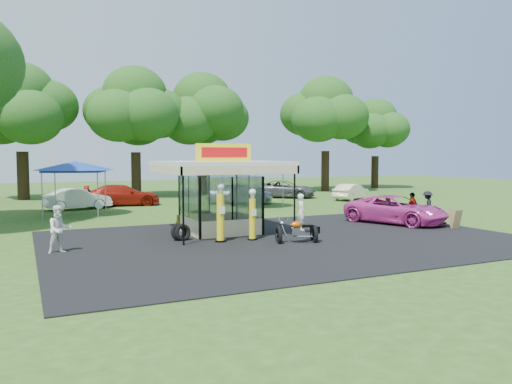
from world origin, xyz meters
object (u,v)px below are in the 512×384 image
motorcycle (300,223)px  kiosk_car (205,218)px  spectator_east_b (412,207)px  pink_sedan (396,210)px  bg_car_d (285,189)px  spectator_east_a (427,206)px  spectator_west (59,229)px  bg_car_c (240,193)px  a_frame_sign (455,219)px  bg_car_a (78,199)px  bg_car_b (123,195)px  bg_car_e (351,192)px  gas_pump_right (252,216)px  tent_east (253,165)px  gas_station_kiosk (220,195)px  tent_west (75,166)px  gas_pump_left (220,214)px

motorcycle → kiosk_car: size_ratio=0.76×
spectator_east_b → pink_sedan: bearing=-16.6°
motorcycle → bg_car_d: motorcycle is taller
motorcycle → spectator_east_a: (10.45, 3.58, -0.01)m
spectator_west → bg_car_c: (13.92, 15.33, -0.04)m
a_frame_sign → bg_car_a: bearing=127.2°
spectator_east_a → bg_car_b: spectator_east_a is taller
a_frame_sign → bg_car_e: size_ratio=0.23×
gas_pump_right → bg_car_c: gas_pump_right is taller
motorcycle → bg_car_a: 19.40m
pink_sedan → bg_car_a: bearing=114.1°
gas_pump_right → spectator_east_b: gas_pump_right is taller
motorcycle → bg_car_a: size_ratio=0.49×
pink_sedan → bg_car_a: (-14.66, 15.06, -0.04)m
spectator_east_a → tent_east: bearing=-106.0°
gas_station_kiosk → gas_pump_right: bearing=-79.0°
kiosk_car → bg_car_d: size_ratio=0.52×
gas_station_kiosk → spectator_east_b: bearing=-4.3°
a_frame_sign → tent_west: tent_west is taller
spectator_west → spectator_east_a: spectator_west is taller
gas_station_kiosk → a_frame_sign: 11.76m
pink_sedan → tent_west: tent_west is taller
tent_west → spectator_east_a: bearing=-31.7°
a_frame_sign → bg_car_a: size_ratio=0.22×
bg_car_d → a_frame_sign: bearing=-144.0°
kiosk_car → bg_car_c: (6.77, 11.07, 0.37)m
pink_sedan → bg_car_d: (2.88, 17.75, -0.01)m
tent_west → pink_sedan: bearing=-37.4°
bg_car_a → bg_car_c: 11.76m
motorcycle → bg_car_a: (-6.96, 18.11, -0.11)m
gas_station_kiosk → spectator_east_b: 10.99m
spectator_east_b → bg_car_d: size_ratio=0.31×
spectator_west → bg_car_e: spectator_west is taller
spectator_east_a → spectator_east_b: size_ratio=1.00×
gas_pump_right → tent_west: tent_west is taller
gas_pump_right → tent_west: 14.56m
bg_car_c → gas_pump_right: bearing=-174.0°
spectator_east_b → bg_car_a: bearing=-64.2°
kiosk_car → spectator_east_b: size_ratio=1.71×
bg_car_a → tent_east: (11.56, -3.50, 2.28)m
pink_sedan → kiosk_car: bearing=142.1°
motorcycle → pink_sedan: size_ratio=0.39×
spectator_east_b → bg_car_a: size_ratio=0.38×
gas_pump_right → bg_car_e: 21.96m
gas_pump_left → bg_car_a: bearing=103.7°
a_frame_sign → spectator_east_a: size_ratio=0.58×
spectator_east_a → tent_east: size_ratio=0.35×
kiosk_car → tent_west: size_ratio=0.59×
gas_pump_left → tent_west: 13.92m
spectator_east_b → bg_car_e: 14.43m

